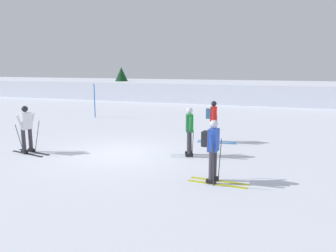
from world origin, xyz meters
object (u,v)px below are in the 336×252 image
(skier_white, at_px, (26,128))
(skier_green, at_px, (190,130))
(conifer_far_left, at_px, (121,80))
(skier_blue, at_px, (212,148))
(trail_marker_pole, at_px, (95,101))
(skier_red, at_px, (213,119))

(skier_white, relative_size, skier_green, 1.00)
(skier_green, xyz_separation_m, conifer_far_left, (-12.22, 19.17, 0.85))
(skier_blue, distance_m, skier_green, 2.72)
(conifer_far_left, bearing_deg, skier_white, -72.36)
(skier_green, relative_size, trail_marker_pole, 0.84)
(skier_blue, bearing_deg, skier_green, 118.20)
(skier_white, distance_m, skier_blue, 7.01)
(skier_red, bearing_deg, conifer_far_left, 126.80)
(skier_white, xyz_separation_m, trail_marker_pole, (-2.16, 8.24, 0.10))
(skier_white, distance_m, trail_marker_pole, 8.52)
(skier_white, xyz_separation_m, skier_red, (6.00, 3.85, 0.04))
(skier_blue, xyz_separation_m, conifer_far_left, (-13.51, 21.57, 0.81))
(skier_blue, bearing_deg, skier_red, 101.23)
(skier_blue, relative_size, conifer_far_left, 0.58)
(skier_white, bearing_deg, trail_marker_pole, 104.71)
(skier_blue, bearing_deg, skier_white, 172.36)
(skier_blue, relative_size, trail_marker_pole, 0.84)
(trail_marker_pole, bearing_deg, skier_blue, -45.19)
(conifer_far_left, bearing_deg, trail_marker_pole, -70.47)
(trail_marker_pole, bearing_deg, skier_green, -40.88)
(skier_white, height_order, skier_red, same)
(skier_red, relative_size, conifer_far_left, 0.58)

